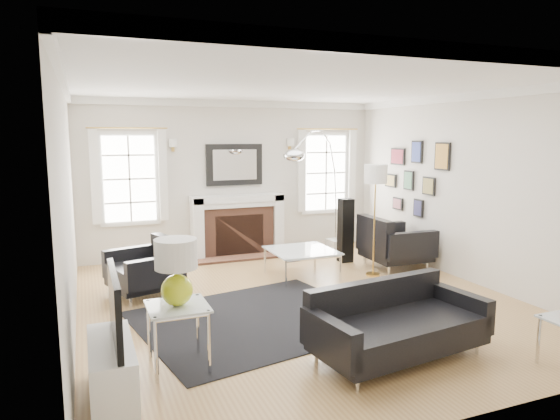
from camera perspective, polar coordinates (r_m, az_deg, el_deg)
name	(u,v)px	position (r m, az deg, el deg)	size (l,w,h in m)	color
floor	(300,301)	(6.72, 2.27, -10.40)	(6.00, 6.00, 0.00)	#A67945
back_wall	(234,178)	(9.21, -5.28, 3.64)	(5.50, 0.04, 2.80)	beige
front_wall	(468,243)	(3.89, 20.64, -3.54)	(5.50, 0.04, 2.80)	beige
left_wall	(68,208)	(5.86, -23.06, 0.21)	(0.04, 6.00, 2.80)	beige
right_wall	(470,188)	(7.92, 20.85, 2.33)	(0.04, 6.00, 2.80)	beige
ceiling	(301,85)	(6.38, 2.42, 14.11)	(5.50, 6.00, 0.02)	white
crown_molding	(301,90)	(6.38, 2.42, 13.58)	(5.50, 6.00, 0.12)	white
fireplace	(238,226)	(9.12, -4.83, -1.84)	(1.70, 0.69, 1.11)	white
mantel_mirror	(235,165)	(9.15, -5.22, 5.18)	(1.05, 0.07, 0.75)	black
window_left	(129,178)	(8.81, -16.83, 3.48)	(1.24, 0.15, 1.62)	white
window_right	(326,172)	(9.84, 5.22, 4.29)	(1.24, 0.15, 1.62)	white
gallery_wall	(414,173)	(8.88, 15.10, 4.07)	(0.04, 1.73, 1.29)	black
tv_unit	(112,362)	(4.50, -18.63, -16.19)	(0.35, 1.00, 1.09)	white
area_rug	(257,319)	(6.10, -2.67, -12.35)	(2.66, 2.22, 0.01)	black
sofa	(394,325)	(5.19, 12.94, -12.67)	(1.89, 1.05, 0.59)	black
armchair_left	(148,269)	(7.13, -14.84, -6.58)	(1.07, 1.14, 0.63)	black
armchair_right	(392,244)	(8.49, 12.70, -3.82)	(0.96, 1.06, 0.71)	black
coffee_table	(302,252)	(7.73, 2.49, -4.79)	(0.97, 0.97, 0.43)	silver
side_table_left	(178,317)	(4.85, -11.60, -11.85)	(0.56, 0.56, 0.61)	silver
gourd_lamp	(176,268)	(4.71, -11.78, -6.45)	(0.39, 0.39, 0.63)	#C9DB1B
arc_floor_lamp	(317,188)	(8.64, 4.25, 2.53)	(1.67, 1.55, 2.36)	silver
stick_floor_lamp	(376,180)	(7.76, 10.86, 3.41)	(0.35, 0.35, 1.74)	gold
speaker_tower	(346,230)	(8.70, 7.50, -2.32)	(0.22, 0.22, 1.10)	black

